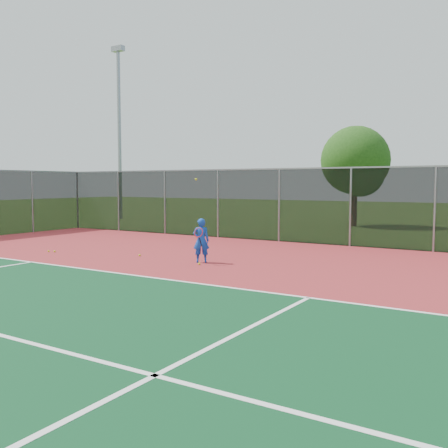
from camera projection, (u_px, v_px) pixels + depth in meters
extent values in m
plane|color=#2E4F16|center=(140.00, 318.00, 8.96)|extent=(120.00, 120.00, 0.00)
cube|color=maroon|center=(203.00, 296.00, 10.66)|extent=(30.00, 20.00, 0.02)
cube|color=#0E4421|center=(57.00, 426.00, 4.95)|extent=(22.00, 13.00, 0.01)
cube|color=white|center=(309.00, 298.00, 10.45)|extent=(22.00, 0.10, 0.00)
cube|color=white|center=(57.00, 425.00, 4.95)|extent=(0.10, 13.00, 0.00)
cube|color=white|center=(155.00, 376.00, 6.22)|extent=(18.00, 0.10, 0.00)
cube|color=black|center=(350.00, 207.00, 19.00)|extent=(30.00, 0.04, 3.00)
cube|color=gray|center=(351.00, 168.00, 18.88)|extent=(30.00, 0.06, 0.06)
imported|color=#1348B9|center=(201.00, 240.00, 15.12)|extent=(0.59, 0.55, 1.35)
cylinder|color=black|center=(201.00, 242.00, 14.83)|extent=(0.03, 0.15, 0.27)
torus|color=#A51414|center=(199.00, 232.00, 14.73)|extent=(0.30, 0.13, 0.29)
sphere|color=#C9DD19|center=(196.00, 179.00, 15.19)|extent=(0.07, 0.07, 0.07)
sphere|color=#C9DD19|center=(55.00, 251.00, 17.41)|extent=(0.07, 0.07, 0.07)
sphere|color=#C9DD19|center=(49.00, 251.00, 17.46)|extent=(0.07, 0.07, 0.07)
sphere|color=#C9DD19|center=(140.00, 255.00, 16.46)|extent=(0.07, 0.07, 0.07)
sphere|color=#C9DD19|center=(199.00, 264.00, 14.72)|extent=(0.07, 0.07, 0.07)
cylinder|color=gray|center=(119.00, 136.00, 33.76)|extent=(0.24, 0.24, 11.22)
cube|color=gray|center=(118.00, 49.00, 33.29)|extent=(0.90, 0.40, 0.35)
cylinder|color=#382214|center=(354.00, 207.00, 28.17)|extent=(0.30, 0.30, 2.16)
sphere|color=#1D4512|center=(355.00, 160.00, 27.95)|extent=(3.83, 3.83, 3.83)
sphere|color=#1D4512|center=(361.00, 173.00, 27.55)|extent=(2.64, 2.64, 2.64)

